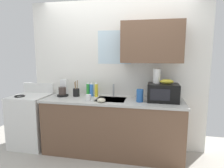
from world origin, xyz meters
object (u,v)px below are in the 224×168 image
object	(u,v)px
mug_white	(88,98)
small_bowl	(101,100)
coffee_maker	(63,90)
dish_soap_bottle_yellow	(96,90)
dish_soap_bottle_green	(88,89)
stove_range	(31,120)
cereal_canister	(140,96)
paper_towel_roll	(157,76)
dish_soap_bottle_blue	(92,90)
microwave	(163,93)
banana_bunch	(167,82)
utensil_crock	(76,92)

from	to	relation	value
mug_white	small_bowl	world-z (taller)	mug_white
coffee_maker	mug_white	world-z (taller)	coffee_maker
dish_soap_bottle_yellow	dish_soap_bottle_green	distance (m)	0.16
stove_range	cereal_canister	size ratio (longest dim) A/B	5.69
paper_towel_roll	dish_soap_bottle_yellow	size ratio (longest dim) A/B	0.87
dish_soap_bottle_blue	dish_soap_bottle_green	size ratio (longest dim) A/B	1.00
dish_soap_bottle_blue	dish_soap_bottle_green	world-z (taller)	same
dish_soap_bottle_yellow	cereal_canister	world-z (taller)	dish_soap_bottle_yellow
microwave	small_bowl	bearing A→B (deg)	-164.57
dish_soap_bottle_yellow	small_bowl	size ratio (longest dim) A/B	1.94
banana_bunch	coffee_maker	bearing A→B (deg)	178.04
stove_range	paper_towel_roll	xyz separation A→B (m)	(2.14, 0.10, 0.82)
coffee_maker	dish_soap_bottle_green	bearing A→B (deg)	12.13
banana_bunch	small_bowl	bearing A→B (deg)	-165.27
coffee_maker	utensil_crock	distance (m)	0.23
mug_white	dish_soap_bottle_green	bearing A→B (deg)	109.37
dish_soap_bottle_yellow	utensil_crock	world-z (taller)	utensil_crock
dish_soap_bottle_blue	cereal_canister	size ratio (longest dim) A/B	1.27
stove_range	paper_towel_roll	world-z (taller)	paper_towel_roll
dish_soap_bottle_blue	utensil_crock	bearing A→B (deg)	-166.61
microwave	cereal_canister	bearing A→B (deg)	-163.83
dish_soap_bottle_blue	mug_white	xyz separation A→B (m)	(0.05, -0.32, -0.07)
small_bowl	stove_range	bearing A→B (deg)	171.34
paper_towel_roll	dish_soap_bottle_yellow	bearing A→B (deg)	176.53
dish_soap_bottle_blue	cereal_canister	xyz separation A→B (m)	(0.83, -0.23, -0.02)
stove_range	small_bowl	size ratio (longest dim) A/B	8.31
stove_range	small_bowl	world-z (taller)	stove_range
banana_bunch	microwave	bearing A→B (deg)	-178.23
stove_range	cereal_canister	distance (m)	1.97
microwave	banana_bunch	size ratio (longest dim) A/B	2.30
utensil_crock	microwave	bearing A→B (deg)	-2.87
coffee_maker	dish_soap_bottle_yellow	world-z (taller)	coffee_maker
stove_range	mug_white	distance (m)	1.23
stove_range	dish_soap_bottle_blue	distance (m)	1.21
coffee_maker	dish_soap_bottle_green	world-z (taller)	coffee_maker
dish_soap_bottle_green	utensil_crock	world-z (taller)	utensil_crock
utensil_crock	mug_white	bearing A→B (deg)	-40.35
mug_white	dish_soap_bottle_yellow	bearing A→B (deg)	82.39
dish_soap_bottle_blue	microwave	bearing A→B (deg)	-6.44
dish_soap_bottle_yellow	dish_soap_bottle_blue	bearing A→B (deg)	166.86
paper_towel_roll	coffee_maker	xyz separation A→B (m)	(-1.56, 0.01, -0.28)
paper_towel_roll	coffee_maker	bearing A→B (deg)	179.69
stove_range	mug_white	xyz separation A→B (m)	(1.12, -0.14, 0.49)
microwave	mug_white	xyz separation A→B (m)	(-1.12, -0.19, -0.09)
dish_soap_bottle_blue	banana_bunch	bearing A→B (deg)	-6.10
paper_towel_roll	small_bowl	bearing A→B (deg)	-159.46
stove_range	microwave	bearing A→B (deg)	1.15
microwave	dish_soap_bottle_blue	size ratio (longest dim) A/B	1.90
microwave	mug_white	world-z (taller)	microwave
cereal_canister	mug_white	xyz separation A→B (m)	(-0.78, -0.09, -0.05)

